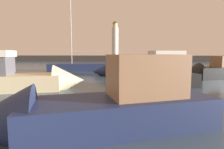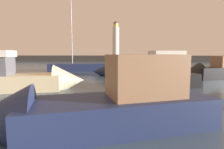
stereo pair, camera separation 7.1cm
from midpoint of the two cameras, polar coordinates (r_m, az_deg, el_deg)
The scene contains 10 objects.
ground_plane at distance 33.47m, azimuth 1.95°, elevation 1.84°, with size 220.00×220.00×0.00m, color #384C60.
breakwater at distance 65.12m, azimuth 3.65°, elevation 4.98°, with size 89.87×6.40×2.00m, color #423F3D.
lighthouse at distance 65.42m, azimuth 1.21°, elevation 10.81°, with size 2.25×2.25×11.89m.
motorboat_0 at distance 14.99m, azimuth 13.16°, elevation -0.36°, with size 7.31×3.76×3.21m.
motorboat_1 at distance 23.05m, azimuth 2.36°, elevation 1.23°, with size 7.72×3.92×2.38m.
motorboat_4 at distance 15.15m, azimuth -24.95°, elevation -0.97°, with size 9.32×4.86×3.52m.
motorboat_5 at distance 22.67m, azimuth 28.60°, elevation 0.94°, with size 7.94×4.95×2.82m.
motorboat_6 at distance 6.57m, azimuth -6.10°, elevation -10.18°, with size 8.80×5.25×3.21m.
sailboat_moored at distance 29.34m, azimuth -10.34°, elevation 2.29°, with size 9.23×4.28×11.38m.
mooring_buoy at distance 24.52m, azimuth -29.19°, elevation 0.51°, with size 1.02×1.02×1.02m, color red.
Camera 2 is at (2.03, -1.53, 2.72)m, focal length 29.54 mm.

